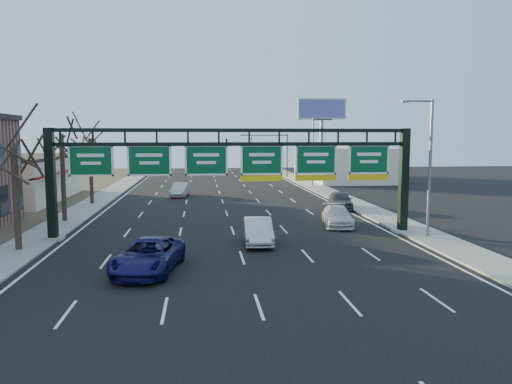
{
  "coord_description": "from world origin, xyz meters",
  "views": [
    {
      "loc": [
        -2.23,
        -24.85,
        6.67
      ],
      "look_at": [
        1.21,
        5.86,
        3.2
      ],
      "focal_mm": 35.0,
      "sensor_mm": 36.0,
      "label": 1
    }
  ],
  "objects": [
    {
      "name": "cream_strip",
      "position": [
        -21.48,
        29.0,
        2.36
      ],
      "size": [
        10.9,
        18.4,
        4.7
      ],
      "color": "beige",
      "rests_on": "ground"
    },
    {
      "name": "sidewalk_left",
      "position": [
        -12.8,
        20.0,
        0.06
      ],
      "size": [
        3.0,
        120.0,
        0.12
      ],
      "primitive_type": "cube",
      "color": "gray",
      "rests_on": "ground"
    },
    {
      "name": "car_grey_far",
      "position": [
        10.5,
        19.26,
        0.83
      ],
      "size": [
        2.76,
        5.12,
        1.66
      ],
      "primitive_type": "imported",
      "rotation": [
        0.0,
        0.0,
        -0.17
      ],
      "color": "#393C3E",
      "rests_on": "ground"
    },
    {
      "name": "car_silver_sedan",
      "position": [
        1.3,
        5.47,
        0.79
      ],
      "size": [
        1.94,
        4.89,
        1.58
      ],
      "primitive_type": "imported",
      "rotation": [
        0.0,
        0.0,
        -0.06
      ],
      "color": "#B5B5BA",
      "rests_on": "ground"
    },
    {
      "name": "sidewalk_right",
      "position": [
        12.8,
        20.0,
        0.06
      ],
      "size": [
        3.0,
        120.0,
        0.12
      ],
      "primitive_type": "cube",
      "color": "gray",
      "rests_on": "ground"
    },
    {
      "name": "ground",
      "position": [
        0.0,
        0.0,
        0.0
      ],
      "size": [
        160.0,
        160.0,
        0.0
      ],
      "primitive_type": "plane",
      "color": "black",
      "rests_on": "ground"
    },
    {
      "name": "tree_gantry",
      "position": [
        -12.8,
        5.0,
        7.11
      ],
      "size": [
        3.6,
        3.6,
        8.48
      ],
      "color": "#31251B",
      "rests_on": "sidewalk_left"
    },
    {
      "name": "sign_gantry",
      "position": [
        0.16,
        8.0,
        4.63
      ],
      "size": [
        24.6,
        1.2,
        7.2
      ],
      "color": "black",
      "rests_on": "ground"
    },
    {
      "name": "streetlight_near",
      "position": [
        12.47,
        6.0,
        5.08
      ],
      "size": [
        2.15,
        0.22,
        9.0
      ],
      "color": "slate",
      "rests_on": "sidewalk_right"
    },
    {
      "name": "billboard_right",
      "position": [
        15.0,
        44.98,
        9.06
      ],
      "size": [
        7.0,
        0.5,
        12.0
      ],
      "color": "slate",
      "rests_on": "ground"
    },
    {
      "name": "building_right_distant",
      "position": [
        20.0,
        50.0,
        2.5
      ],
      "size": [
        12.0,
        20.0,
        5.0
      ],
      "primitive_type": "cube",
      "color": "beige",
      "rests_on": "ground"
    },
    {
      "name": "car_white_wagon",
      "position": [
        7.89,
        10.99,
        0.73
      ],
      "size": [
        2.82,
        5.3,
        1.46
      ],
      "primitive_type": "imported",
      "rotation": [
        0.0,
        0.0,
        -0.16
      ],
      "color": "silver",
      "rests_on": "ground"
    },
    {
      "name": "tree_mid",
      "position": [
        -12.8,
        15.0,
        7.85
      ],
      "size": [
        3.6,
        3.6,
        9.24
      ],
      "color": "#31251B",
      "rests_on": "sidewalk_left"
    },
    {
      "name": "car_blue_suv",
      "position": [
        -4.83,
        -0.34,
        0.81
      ],
      "size": [
        3.66,
        6.19,
        1.61
      ],
      "primitive_type": "imported",
      "rotation": [
        0.0,
        0.0,
        -0.18
      ],
      "color": "#141250",
      "rests_on": "ground"
    },
    {
      "name": "streetlight_far",
      "position": [
        12.47,
        40.0,
        5.08
      ],
      "size": [
        2.15,
        0.22,
        9.0
      ],
      "color": "slate",
      "rests_on": "sidewalk_right"
    },
    {
      "name": "lane_markings",
      "position": [
        0.0,
        20.0,
        0.01
      ],
      "size": [
        21.6,
        120.0,
        0.01
      ],
      "primitive_type": "cube",
      "color": "white",
      "rests_on": "ground"
    },
    {
      "name": "car_silver_distant",
      "position": [
        -4.47,
        30.68,
        0.74
      ],
      "size": [
        2.21,
        4.7,
        1.49
      ],
      "primitive_type": "imported",
      "rotation": [
        0.0,
        0.0,
        -0.14
      ],
      "color": "#A3A3A7",
      "rests_on": "ground"
    },
    {
      "name": "tree_far",
      "position": [
        -12.8,
        25.0,
        7.48
      ],
      "size": [
        3.6,
        3.6,
        8.86
      ],
      "color": "#31251B",
      "rests_on": "sidewalk_left"
    },
    {
      "name": "traffic_signal_mast",
      "position": [
        5.69,
        55.0,
        5.5
      ],
      "size": [
        10.16,
        0.54,
        7.0
      ],
      "color": "black",
      "rests_on": "ground"
    }
  ]
}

